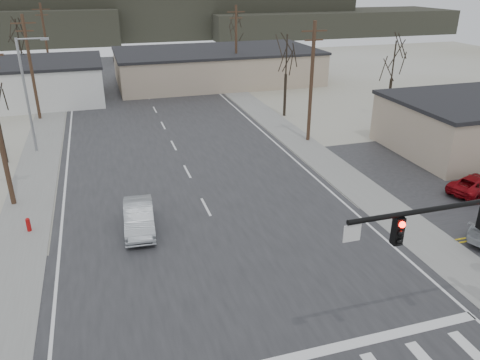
% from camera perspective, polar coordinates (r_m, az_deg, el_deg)
% --- Properties ---
extents(ground, '(140.00, 140.00, 0.00)m').
position_cam_1_polar(ground, '(22.63, 0.54, -12.23)').
color(ground, beige).
rests_on(ground, ground).
extents(main_road, '(18.00, 110.00, 0.05)m').
position_cam_1_polar(main_road, '(35.50, -6.76, 1.61)').
color(main_road, '#27272A').
rests_on(main_road, ground).
extents(cross_road, '(90.00, 10.00, 0.04)m').
position_cam_1_polar(cross_road, '(22.62, 0.54, -12.19)').
color(cross_road, '#27272A').
rests_on(cross_road, ground).
extents(sidewalk_left, '(3.00, 90.00, 0.06)m').
position_cam_1_polar(sidewalk_left, '(40.05, -23.21, 2.40)').
color(sidewalk_left, gray).
rests_on(sidewalk_left, ground).
extents(sidewalk_right, '(3.00, 90.00, 0.06)m').
position_cam_1_polar(sidewalk_right, '(42.89, 6.05, 5.58)').
color(sidewalk_right, gray).
rests_on(sidewalk_right, ground).
extents(fire_hydrant, '(0.24, 0.24, 0.87)m').
position_cam_1_polar(fire_hydrant, '(28.89, -24.39, -4.97)').
color(fire_hydrant, '#A50C0C').
rests_on(fire_hydrant, ground).
extents(building_right_far, '(26.30, 14.30, 4.30)m').
position_cam_1_polar(building_right_far, '(64.37, -2.83, 13.73)').
color(building_right_far, tan).
rests_on(building_right_far, ground).
extents(building_lot, '(14.30, 10.30, 4.30)m').
position_cam_1_polar(building_lot, '(43.19, 27.24, 6.14)').
color(building_lot, tan).
rests_on(building_lot, ground).
extents(upole_left_c, '(2.20, 0.30, 10.00)m').
position_cam_1_polar(upole_left_c, '(50.46, -24.13, 12.52)').
color(upole_left_c, '#43291F').
rests_on(upole_left_c, ground).
extents(upole_left_d, '(2.20, 0.30, 10.00)m').
position_cam_1_polar(upole_left_d, '(70.18, -22.59, 15.40)').
color(upole_left_d, '#43291F').
rests_on(upole_left_d, ground).
extents(upole_right_a, '(2.20, 0.30, 10.00)m').
position_cam_1_polar(upole_right_a, '(40.17, 8.70, 11.87)').
color(upole_right_a, '#43291F').
rests_on(upole_right_a, ground).
extents(upole_right_b, '(2.20, 0.30, 10.00)m').
position_cam_1_polar(upole_right_b, '(60.48, -0.48, 16.05)').
color(upole_right_b, '#43291F').
rests_on(upole_right_b, ground).
extents(streetlight_main, '(2.40, 0.25, 9.00)m').
position_cam_1_polar(streetlight_main, '(40.64, -24.42, 10.00)').
color(streetlight_main, gray).
rests_on(streetlight_main, ground).
extents(tree_right_mid, '(3.74, 3.74, 8.33)m').
position_cam_1_polar(tree_right_mid, '(47.63, 5.69, 14.72)').
color(tree_right_mid, black).
rests_on(tree_right_mid, ground).
extents(tree_left_far, '(3.96, 3.96, 8.82)m').
position_cam_1_polar(tree_left_far, '(64.40, -25.38, 15.31)').
color(tree_left_far, black).
rests_on(tree_left_far, ground).
extents(tree_right_far, '(3.52, 3.52, 7.84)m').
position_cam_1_polar(tree_right_far, '(72.85, -0.53, 17.64)').
color(tree_right_far, black).
rests_on(tree_right_far, ground).
extents(tree_lot, '(3.52, 3.52, 7.84)m').
position_cam_1_polar(tree_lot, '(48.74, 18.22, 13.48)').
color(tree_lot, black).
rests_on(tree_lot, ground).
extents(hill_center, '(80.00, 18.00, 9.00)m').
position_cam_1_polar(hill_center, '(115.64, -7.10, 19.19)').
color(hill_center, '#333026').
rests_on(hill_center, ground).
extents(hill_right, '(60.00, 18.00, 5.50)m').
position_cam_1_polar(hill_right, '(121.43, 10.86, 18.34)').
color(hill_right, '#333026').
rests_on(hill_right, ground).
extents(sedan_crossing, '(1.92, 4.72, 1.52)m').
position_cam_1_polar(sedan_crossing, '(26.92, -12.22, -4.49)').
color(sedan_crossing, '#91969A').
rests_on(sedan_crossing, main_road).
extents(car_far_a, '(3.44, 5.24, 1.41)m').
position_cam_1_polar(car_far_a, '(59.94, -12.27, 11.11)').
color(car_far_a, black).
rests_on(car_far_a, main_road).
extents(car_far_b, '(1.90, 4.03, 1.33)m').
position_cam_1_polar(car_far_b, '(81.75, -14.54, 14.14)').
color(car_far_b, black).
rests_on(car_far_b, main_road).
extents(car_parked_red, '(4.70, 3.21, 1.19)m').
position_cam_1_polar(car_parked_red, '(34.46, 26.81, -0.52)').
color(car_parked_red, maroon).
rests_on(car_parked_red, parking_lot).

